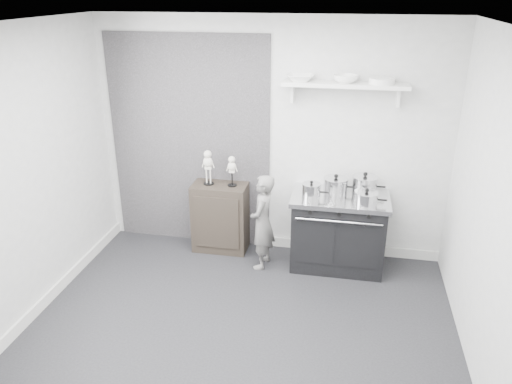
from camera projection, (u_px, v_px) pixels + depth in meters
ground at (236, 338)px, 4.54m from camera, size 4.00×4.00×0.00m
room_shell at (226, 162)px, 4.06m from camera, size 4.02×3.62×2.71m
wall_shelf at (345, 86)px, 5.15m from camera, size 1.30×0.26×0.24m
stove at (338, 231)px, 5.57m from camera, size 1.06×0.66×0.85m
side_cabinet at (221, 217)px, 5.93m from camera, size 0.64×0.37×0.83m
child at (262, 222)px, 5.50m from camera, size 0.30×0.43×1.10m
pot_front_left at (311, 191)px, 5.34m from camera, size 0.29×0.20×0.20m
pot_back_left at (336, 185)px, 5.48m from camera, size 0.36×0.27×0.22m
pot_back_right at (365, 185)px, 5.44m from camera, size 0.36×0.28×0.25m
pot_front_right at (366, 198)px, 5.19m from camera, size 0.34×0.25×0.18m
skeleton_full at (208, 165)px, 5.71m from camera, size 0.13×0.09×0.47m
skeleton_torso at (232, 169)px, 5.67m from camera, size 0.11×0.07×0.41m
bowl_large at (301, 78)px, 5.20m from camera, size 0.29×0.29×0.07m
bowl_small at (346, 79)px, 5.11m from camera, size 0.25×0.25×0.08m
plate_stack at (382, 81)px, 5.05m from camera, size 0.26×0.26×0.06m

